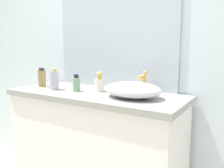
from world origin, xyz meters
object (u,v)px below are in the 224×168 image
object	(u,v)px
soap_dispenser	(99,84)
perfume_bottle	(54,80)
sink_basin	(133,90)
spray_can	(42,78)
candle_jar	(49,86)
lotion_bottle	(76,84)

from	to	relation	value
soap_dispenser	perfume_bottle	size ratio (longest dim) A/B	0.90
sink_basin	spray_can	bearing A→B (deg)	-179.62
sink_basin	soap_dispenser	bearing A→B (deg)	168.79
sink_basin	candle_jar	xyz separation A→B (m)	(-0.77, -0.02, -0.03)
sink_basin	soap_dispenser	xyz separation A→B (m)	(-0.32, 0.06, 0.01)
perfume_bottle	spray_can	distance (m)	0.20
sink_basin	spray_can	xyz separation A→B (m)	(-0.87, -0.01, 0.02)
sink_basin	soap_dispenser	distance (m)	0.32
perfume_bottle	lotion_bottle	bearing A→B (deg)	10.39
sink_basin	spray_can	size ratio (longest dim) A/B	2.49
soap_dispenser	spray_can	distance (m)	0.55
lotion_bottle	spray_can	world-z (taller)	spray_can
sink_basin	candle_jar	bearing A→B (deg)	-178.20
lotion_bottle	soap_dispenser	bearing A→B (deg)	28.05
soap_dispenser	candle_jar	xyz separation A→B (m)	(-0.45, -0.09, -0.04)
lotion_bottle	spray_can	distance (m)	0.39
lotion_bottle	perfume_bottle	bearing A→B (deg)	-169.61
lotion_bottle	sink_basin	bearing A→B (deg)	2.44
sink_basin	lotion_bottle	size ratio (longest dim) A/B	3.03
soap_dispenser	lotion_bottle	distance (m)	0.18
sink_basin	spray_can	distance (m)	0.87
perfume_bottle	spray_can	size ratio (longest dim) A/B	1.05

